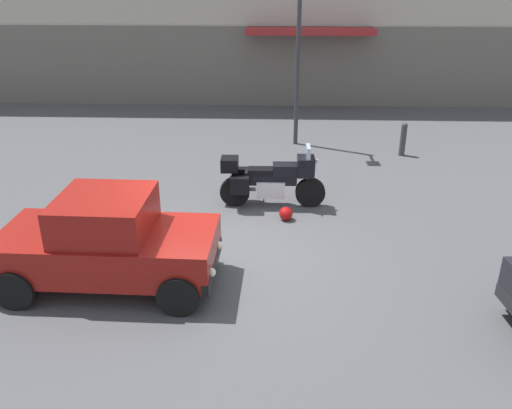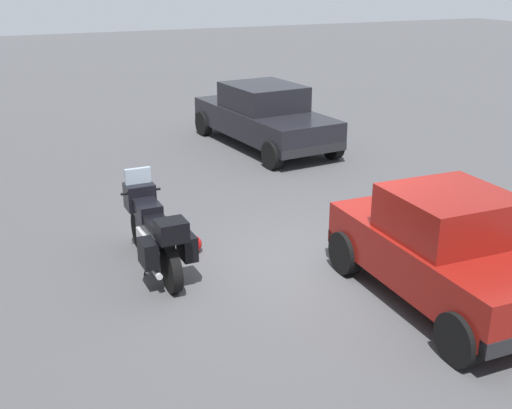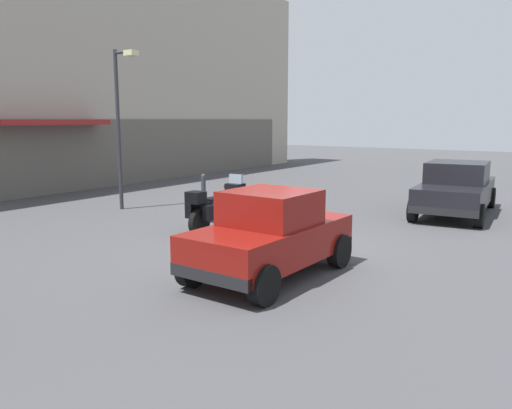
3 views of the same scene
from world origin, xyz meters
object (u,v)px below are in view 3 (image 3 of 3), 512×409
motorcycle (218,206)px  streetlamp_curbside (121,114)px  helmet (248,225)px  bollard_curbside (203,186)px  car_sedan_far (456,188)px  car_compact_side (270,235)px

motorcycle → streetlamp_curbside: size_ratio=0.46×
motorcycle → streetlamp_curbside: bearing=80.5°
helmet → streetlamp_curbside: (0.34, 4.99, 2.81)m
streetlamp_curbside → bollard_curbside: 3.87m
motorcycle → bollard_curbside: size_ratio=2.45×
car_sedan_far → helmet: bearing=139.9°
helmet → car_sedan_far: size_ratio=0.06×
helmet → bollard_curbside: 5.31m
motorcycle → car_sedan_far: (5.73, -4.45, 0.16)m
car_compact_side → bollard_curbside: car_compact_side is taller
bollard_curbside → motorcycle: bearing=-135.3°
car_sedan_far → streetlamp_curbside: size_ratio=0.96×
streetlamp_curbside → bollard_curbside: bearing=-15.3°
car_compact_side → bollard_curbside: size_ratio=3.80×
streetlamp_curbside → bollard_curbside: streetlamp_curbside is taller
motorcycle → bollard_curbside: motorcycle is taller
motorcycle → car_sedan_far: car_sedan_far is taller
car_compact_side → bollard_curbside: 9.07m
bollard_curbside → streetlamp_curbside: bearing=164.7°
motorcycle → bollard_curbside: (3.55, 3.51, -0.13)m
car_sedan_far → bollard_curbside: car_sedan_far is taller
streetlamp_curbside → bollard_curbside: size_ratio=5.27×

